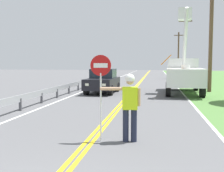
{
  "coord_description": "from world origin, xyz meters",
  "views": [
    {
      "loc": [
        1.74,
        -2.67,
        2.11
      ],
      "look_at": [
        0.01,
        8.03,
        1.2
      ],
      "focal_mm": 43.78,
      "sensor_mm": 36.0,
      "label": 1
    }
  ],
  "objects": [
    {
      "name": "utility_bucket_truck",
      "position": [
        3.66,
        17.27,
        1.43
      ],
      "size": [
        2.94,
        6.9,
        5.9
      ],
      "color": "white",
      "rests_on": "ground"
    },
    {
      "name": "stop_sign_paddle",
      "position": [
        0.29,
        4.45,
        1.71
      ],
      "size": [
        0.56,
        0.04,
        2.33
      ],
      "color": "silver",
      "rests_on": "ground"
    },
    {
      "name": "utility_pole_far",
      "position": [
        6.0,
        52.41,
        4.23
      ],
      "size": [
        1.8,
        0.28,
        8.1
      ],
      "color": "brown",
      "rests_on": "ground"
    },
    {
      "name": "oncoming_sedan_nearest",
      "position": [
        -1.97,
        16.18,
        0.83
      ],
      "size": [
        2.01,
        4.15,
        1.7
      ],
      "color": "black",
      "rests_on": "ground"
    },
    {
      "name": "centerline_yellow_right",
      "position": [
        0.09,
        20.0,
        0.01
      ],
      "size": [
        0.11,
        110.0,
        0.01
      ],
      "primitive_type": "cube",
      "color": "yellow",
      "rests_on": "ground"
    },
    {
      "name": "edge_line_right",
      "position": [
        3.6,
        20.0,
        0.01
      ],
      "size": [
        0.12,
        110.0,
        0.01
      ],
      "primitive_type": "cube",
      "color": "silver",
      "rests_on": "ground"
    },
    {
      "name": "guardrail_left_shoulder",
      "position": [
        -4.2,
        16.53,
        0.52
      ],
      "size": [
        0.1,
        32.0,
        0.71
      ],
      "color": "#9EA0A3",
      "rests_on": "ground"
    },
    {
      "name": "utility_pole_mid",
      "position": [
        5.61,
        36.11,
        4.38
      ],
      "size": [
        1.8,
        0.28,
        8.4
      ],
      "color": "brown",
      "rests_on": "ground"
    },
    {
      "name": "utility_pole_near",
      "position": [
        5.63,
        18.18,
        4.36
      ],
      "size": [
        1.8,
        0.28,
        8.35
      ],
      "color": "brown",
      "rests_on": "ground"
    },
    {
      "name": "centerline_yellow_left",
      "position": [
        -0.09,
        20.0,
        0.01
      ],
      "size": [
        0.11,
        110.0,
        0.01
      ],
      "primitive_type": "cube",
      "color": "yellow",
      "rests_on": "ground"
    },
    {
      "name": "flagger_worker",
      "position": [
        1.05,
        4.53,
        1.05
      ],
      "size": [
        1.08,
        0.28,
        1.83
      ],
      "color": "#1E2338",
      "rests_on": "ground"
    },
    {
      "name": "edge_line_left",
      "position": [
        -3.6,
        20.0,
        0.01
      ],
      "size": [
        0.12,
        110.0,
        0.01
      ],
      "primitive_type": "cube",
      "color": "silver",
      "rests_on": "ground"
    }
  ]
}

